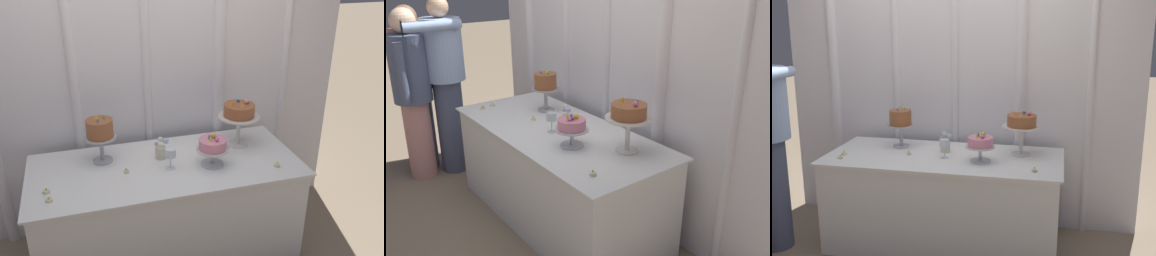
# 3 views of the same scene
# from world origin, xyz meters

# --- Properties ---
(ground_plane) EXTENTS (24.00, 24.00, 0.00)m
(ground_plane) POSITION_xyz_m (0.00, 0.00, 0.00)
(ground_plane) COLOR gray
(draped_curtain) EXTENTS (3.24, 0.16, 2.63)m
(draped_curtain) POSITION_xyz_m (-0.02, 0.62, 1.36)
(draped_curtain) COLOR white
(draped_curtain) RESTS_ON ground_plane
(cake_table) EXTENTS (1.93, 0.85, 0.78)m
(cake_table) POSITION_xyz_m (0.00, 0.10, 0.39)
(cake_table) COLOR white
(cake_table) RESTS_ON ground_plane
(cake_display_leftmost) EXTENTS (0.23, 0.23, 0.36)m
(cake_display_leftmost) POSITION_xyz_m (-0.43, 0.28, 1.02)
(cake_display_leftmost) COLOR #B2B2B7
(cake_display_leftmost) RESTS_ON cake_table
(cake_display_center) EXTENTS (0.23, 0.23, 0.24)m
(cake_display_center) POSITION_xyz_m (0.32, 0.01, 0.93)
(cake_display_center) COLOR silver
(cake_display_center) RESTS_ON cake_table
(cake_display_rightmost) EXTENTS (0.31, 0.31, 0.37)m
(cake_display_rightmost) POSITION_xyz_m (0.61, 0.25, 1.05)
(cake_display_rightmost) COLOR silver
(cake_display_rightmost) RESTS_ON cake_table
(wine_glass) EXTENTS (0.08, 0.08, 0.16)m
(wine_glass) POSITION_xyz_m (0.02, 0.04, 0.90)
(wine_glass) COLOR silver
(wine_glass) RESTS_ON cake_table
(flower_vase) EXTENTS (0.10, 0.08, 0.18)m
(flower_vase) POSITION_xyz_m (-0.01, 0.20, 0.85)
(flower_vase) COLOR beige
(flower_vase) RESTS_ON cake_table
(tealight_far_left) EXTENTS (0.05, 0.05, 0.03)m
(tealight_far_left) POSITION_xyz_m (-0.81, -0.04, 0.79)
(tealight_far_left) COLOR beige
(tealight_far_left) RESTS_ON cake_table
(tealight_near_left) EXTENTS (0.05, 0.05, 0.03)m
(tealight_near_left) POSITION_xyz_m (-0.79, -0.14, 0.79)
(tealight_near_left) COLOR beige
(tealight_near_left) RESTS_ON cake_table
(tealight_near_right) EXTENTS (0.04, 0.04, 0.03)m
(tealight_near_right) POSITION_xyz_m (-0.29, 0.07, 0.79)
(tealight_near_right) COLOR beige
(tealight_near_right) RESTS_ON cake_table
(tealight_far_right) EXTENTS (0.04, 0.04, 0.04)m
(tealight_far_right) POSITION_xyz_m (0.75, -0.15, 0.79)
(tealight_far_right) COLOR beige
(tealight_far_right) RESTS_ON cake_table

